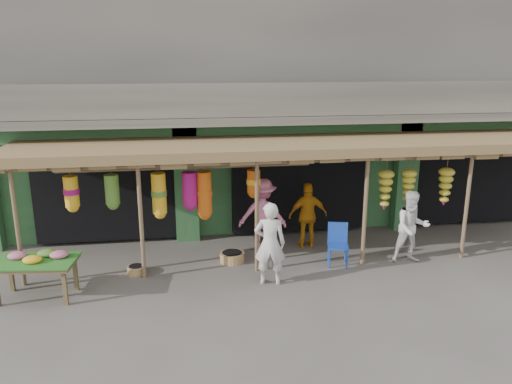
{
  "coord_description": "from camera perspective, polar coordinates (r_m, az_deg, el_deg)",
  "views": [
    {
      "loc": [
        -3.1,
        -10.55,
        4.68
      ],
      "look_at": [
        -1.34,
        1.0,
        1.52
      ],
      "focal_mm": 35.0,
      "sensor_mm": 36.0,
      "label": 1
    }
  ],
  "objects": [
    {
      "name": "basket_right",
      "position": [
        11.59,
        -13.52,
        -8.65
      ],
      "size": [
        0.43,
        0.43,
        0.18
      ],
      "primitive_type": "cylinder",
      "rotation": [
        0.0,
        0.0,
        -0.08
      ],
      "color": "#A2804B",
      "rests_on": "ground"
    },
    {
      "name": "flower_table",
      "position": [
        10.88,
        -23.8,
        -7.32
      ],
      "size": [
        1.67,
        1.1,
        0.95
      ],
      "rotation": [
        0.0,
        0.0,
        -0.11
      ],
      "color": "brown",
      "rests_on": "ground"
    },
    {
      "name": "basket_left",
      "position": [
        12.77,
        -26.03,
        -7.53
      ],
      "size": [
        0.48,
        0.48,
        0.19
      ],
      "primitive_type": "cylinder",
      "rotation": [
        0.0,
        0.0,
        0.06
      ],
      "color": "#8F6141",
      "rests_on": "ground"
    },
    {
      "name": "person_front",
      "position": [
        10.52,
        1.6,
        -5.92
      ],
      "size": [
        0.72,
        0.54,
        1.8
      ],
      "primitive_type": "imported",
      "rotation": [
        0.0,
        0.0,
        2.96
      ],
      "color": "silver",
      "rests_on": "ground"
    },
    {
      "name": "person_vendor",
      "position": [
        12.63,
        5.96,
        -2.66
      ],
      "size": [
        0.99,
        0.42,
        1.68
      ],
      "primitive_type": "imported",
      "rotation": [
        0.0,
        0.0,
        3.15
      ],
      "color": "#C17712",
      "rests_on": "ground"
    },
    {
      "name": "building",
      "position": [
        15.78,
        2.71,
        10.35
      ],
      "size": [
        16.4,
        6.8,
        7.0
      ],
      "color": "gray",
      "rests_on": "ground"
    },
    {
      "name": "blue_chair",
      "position": [
        11.8,
        9.33,
        -5.61
      ],
      "size": [
        0.56,
        0.56,
        0.97
      ],
      "rotation": [
        0.0,
        0.0,
        -0.22
      ],
      "color": "#1A40A9",
      "rests_on": "ground"
    },
    {
      "name": "basket_mid",
      "position": [
        11.91,
        -2.75,
        -7.43
      ],
      "size": [
        0.63,
        0.63,
        0.22
      ],
      "primitive_type": "cylinder",
      "rotation": [
        0.0,
        0.0,
        -0.09
      ],
      "color": "brown",
      "rests_on": "ground"
    },
    {
      "name": "person_right",
      "position": [
        12.19,
        17.38,
        -3.86
      ],
      "size": [
        0.88,
        0.72,
        1.72
      ],
      "primitive_type": "imported",
      "rotation": [
        0.0,
        0.0,
        -0.08
      ],
      "color": "silver",
      "rests_on": "ground"
    },
    {
      "name": "ground",
      "position": [
        11.95,
        7.14,
        -8.04
      ],
      "size": [
        80.0,
        80.0,
        0.0
      ],
      "primitive_type": "plane",
      "color": "#514C47",
      "rests_on": "ground"
    },
    {
      "name": "awning",
      "position": [
        11.92,
        5.92,
        4.84
      ],
      "size": [
        14.0,
        2.7,
        2.79
      ],
      "color": "brown",
      "rests_on": "ground"
    },
    {
      "name": "person_shopper",
      "position": [
        12.34,
        0.73,
        -2.62
      ],
      "size": [
        1.29,
        0.88,
        1.83
      ],
      "primitive_type": "imported",
      "rotation": [
        0.0,
        0.0,
        2.96
      ],
      "color": "pink",
      "rests_on": "ground"
    }
  ]
}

